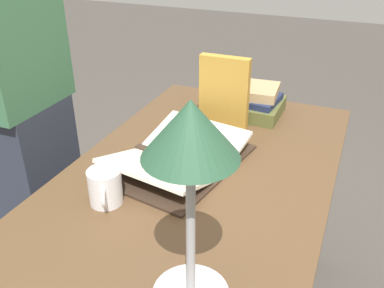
{
  "coord_description": "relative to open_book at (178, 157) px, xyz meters",
  "views": [
    {
      "loc": [
        1.06,
        0.41,
        1.46
      ],
      "look_at": [
        -0.0,
        -0.03,
        0.84
      ],
      "focal_mm": 40.0,
      "sensor_mm": 36.0,
      "label": 1
    }
  ],
  "objects": [
    {
      "name": "open_book",
      "position": [
        0.0,
        0.0,
        0.0
      ],
      "size": [
        0.51,
        0.41,
        0.07
      ],
      "rotation": [
        0.0,
        0.0,
        -0.18
      ],
      "color": "#38281E",
      "rests_on": "reading_desk"
    },
    {
      "name": "person_reader",
      "position": [
        -0.05,
        -0.65,
        0.09
      ],
      "size": [
        0.36,
        0.22,
        1.75
      ],
      "rotation": [
        0.0,
        0.0,
        3.14
      ],
      "color": "#2D3342",
      "rests_on": "ground_plane"
    },
    {
      "name": "coffee_mug",
      "position": [
        0.27,
        -0.1,
        0.03
      ],
      "size": [
        0.12,
        0.09,
        0.1
      ],
      "rotation": [
        0.0,
        0.0,
        0.51
      ],
      "color": "white",
      "rests_on": "reading_desk"
    },
    {
      "name": "reading_desk",
      "position": [
        0.0,
        0.08,
        -0.13
      ],
      "size": [
        1.29,
        0.79,
        0.76
      ],
      "color": "brown",
      "rests_on": "ground_plane"
    },
    {
      "name": "reading_lamp",
      "position": [
        0.48,
        0.25,
        0.32
      ],
      "size": [
        0.17,
        0.17,
        0.44
      ],
      "color": "#ADADB2",
      "rests_on": "reading_desk"
    },
    {
      "name": "book_standing_upright",
      "position": [
        -0.32,
        0.04,
        0.11
      ],
      "size": [
        0.04,
        0.18,
        0.27
      ],
      "rotation": [
        0.0,
        0.0,
        0.01
      ],
      "color": "#BC8933",
      "rests_on": "reading_desk"
    },
    {
      "name": "book_stack_tall",
      "position": [
        -0.46,
        0.08,
        0.03
      ],
      "size": [
        0.22,
        0.29,
        0.12
      ],
      "color": "brown",
      "rests_on": "reading_desk"
    }
  ]
}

